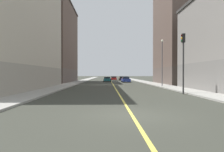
# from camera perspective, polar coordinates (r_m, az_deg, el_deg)

# --- Properties ---
(ground_plane) EXTENTS (400.00, 400.00, 0.00)m
(ground_plane) POSITION_cam_1_polar(r_m,az_deg,el_deg) (10.57, 5.44, -10.58)
(ground_plane) COLOR #36372F
(ground_plane) RESTS_ON ground
(sidewalk_left) EXTENTS (2.90, 168.00, 0.15)m
(sidewalk_left) POSITION_cam_1_polar(r_m,az_deg,el_deg) (60.11, 7.70, -1.35)
(sidewalk_left) COLOR #9E9B93
(sidewalk_left) RESTS_ON ground
(sidewalk_right) EXTENTS (2.90, 168.00, 0.15)m
(sidewalk_right) POSITION_cam_1_polar(r_m,az_deg,el_deg) (59.76, -8.32, -1.36)
(sidewalk_right) COLOR #9E9B93
(sidewalk_right) RESTS_ON ground
(lane_center_stripe) EXTENTS (0.16, 154.00, 0.01)m
(lane_center_stripe) POSITION_cam_1_polar(r_m,az_deg,el_deg) (59.35, -0.29, -1.43)
(lane_center_stripe) COLOR #E5D14C
(lane_center_stripe) RESTS_ON ground
(building_left_mid) EXTENTS (9.50, 14.77, 22.86)m
(building_left_mid) POSITION_cam_1_polar(r_m,az_deg,el_deg) (45.85, 18.96, 12.34)
(building_left_mid) COLOR brown
(building_left_mid) RESTS_ON ground
(building_right_corner) EXTENTS (9.50, 25.13, 17.29)m
(building_right_corner) POSITION_cam_1_polar(r_m,az_deg,el_deg) (30.73, -27.54, 12.90)
(building_right_corner) COLOR #9D9688
(building_right_corner) RESTS_ON ground
(building_right_midblock) EXTENTS (9.50, 20.99, 19.31)m
(building_right_midblock) POSITION_cam_1_polar(r_m,az_deg,el_deg) (53.46, -15.91, 8.71)
(building_right_midblock) COLOR brown
(building_right_midblock) RESTS_ON ground
(traffic_light_left_near) EXTENTS (0.40, 0.32, 6.12)m
(traffic_light_left_near) POSITION_cam_1_polar(r_m,az_deg,el_deg) (22.28, 18.93, 5.44)
(traffic_light_left_near) COLOR #2D2D2D
(traffic_light_left_near) RESTS_ON ground
(street_lamp_left_near) EXTENTS (0.36, 0.36, 7.31)m
(street_lamp_left_near) POSITION_cam_1_polar(r_m,az_deg,el_deg) (33.78, 13.58, 4.81)
(street_lamp_left_near) COLOR #4C4C51
(street_lamp_left_near) RESTS_ON ground
(car_yellow) EXTENTS (1.90, 4.60, 1.26)m
(car_yellow) POSITION_cam_1_polar(r_m,az_deg,el_deg) (73.04, 2.64, -0.57)
(car_yellow) COLOR gold
(car_yellow) RESTS_ON ground
(car_black) EXTENTS (1.90, 4.19, 1.32)m
(car_black) POSITION_cam_1_polar(r_m,az_deg,el_deg) (66.23, 2.76, -0.67)
(car_black) COLOR black
(car_black) RESTS_ON ground
(car_red) EXTENTS (1.96, 4.25, 1.29)m
(car_red) POSITION_cam_1_polar(r_m,az_deg,el_deg) (67.96, 0.50, -0.65)
(car_red) COLOR red
(car_red) RESTS_ON ground
(car_silver) EXTENTS (1.88, 4.50, 1.38)m
(car_silver) POSITION_cam_1_polar(r_m,az_deg,el_deg) (60.04, 3.63, -0.78)
(car_silver) COLOR silver
(car_silver) RESTS_ON ground
(car_blue) EXTENTS (2.06, 4.63, 1.35)m
(car_blue) POSITION_cam_1_polar(r_m,az_deg,el_deg) (51.76, 3.75, -1.01)
(car_blue) COLOR #23389E
(car_blue) RESTS_ON ground
(car_teal) EXTENTS (2.00, 4.02, 1.30)m
(car_teal) POSITION_cam_1_polar(r_m,az_deg,el_deg) (55.89, -1.34, -0.91)
(car_teal) COLOR #196670
(car_teal) RESTS_ON ground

